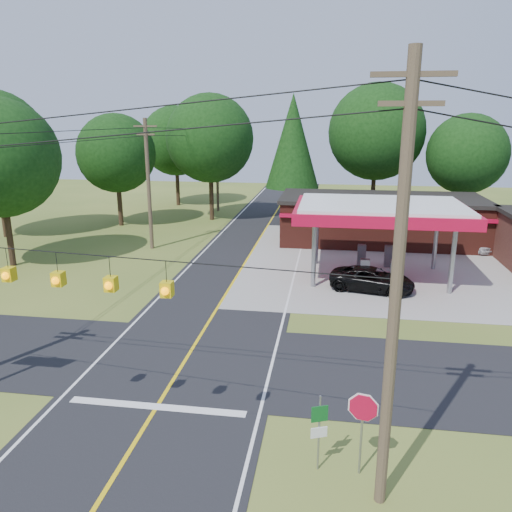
# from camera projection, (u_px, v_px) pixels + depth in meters

# --- Properties ---
(ground) EXTENTS (120.00, 120.00, 0.00)m
(ground) POSITION_uv_depth(u_px,v_px,m) (185.00, 361.00, 21.27)
(ground) COLOR #4B6322
(ground) RESTS_ON ground
(main_highway) EXTENTS (8.00, 120.00, 0.02)m
(main_highway) POSITION_uv_depth(u_px,v_px,m) (185.00, 360.00, 21.27)
(main_highway) COLOR black
(main_highway) RESTS_ON ground
(cross_road) EXTENTS (70.00, 7.00, 0.02)m
(cross_road) POSITION_uv_depth(u_px,v_px,m) (185.00, 360.00, 21.27)
(cross_road) COLOR black
(cross_road) RESTS_ON ground
(lane_center_yellow) EXTENTS (0.15, 110.00, 0.00)m
(lane_center_yellow) POSITION_uv_depth(u_px,v_px,m) (185.00, 360.00, 21.26)
(lane_center_yellow) COLOR yellow
(lane_center_yellow) RESTS_ON main_highway
(gas_canopy) EXTENTS (10.60, 7.40, 4.88)m
(gas_canopy) POSITION_uv_depth(u_px,v_px,m) (381.00, 213.00, 31.22)
(gas_canopy) COLOR gray
(gas_canopy) RESTS_ON ground
(convenience_store) EXTENTS (16.40, 7.55, 3.80)m
(convenience_store) POSITION_uv_depth(u_px,v_px,m) (380.00, 219.00, 41.22)
(convenience_store) COLOR #582119
(convenience_store) RESTS_ON ground
(utility_pole_near_right) EXTENTS (1.80, 0.30, 11.50)m
(utility_pole_near_right) POSITION_uv_depth(u_px,v_px,m) (396.00, 293.00, 11.93)
(utility_pole_near_right) COLOR #473828
(utility_pole_near_right) RESTS_ON ground
(utility_pole_far_left) EXTENTS (1.80, 0.30, 10.00)m
(utility_pole_far_left) POSITION_uv_depth(u_px,v_px,m) (148.00, 183.00, 38.18)
(utility_pole_far_left) COLOR #473828
(utility_pole_far_left) RESTS_ON ground
(utility_pole_north) EXTENTS (0.30, 0.30, 9.50)m
(utility_pole_north) POSITION_uv_depth(u_px,v_px,m) (217.00, 168.00, 54.28)
(utility_pole_north) COLOR #473828
(utility_pole_north) RESTS_ON ground
(overhead_beacons) EXTENTS (17.04, 2.04, 1.03)m
(overhead_beacons) POSITION_uv_depth(u_px,v_px,m) (82.00, 257.00, 14.03)
(overhead_beacons) COLOR black
(overhead_beacons) RESTS_ON ground
(treeline_backdrop) EXTENTS (70.27, 51.59, 13.30)m
(treeline_backdrop) POSITION_uv_depth(u_px,v_px,m) (272.00, 149.00, 42.02)
(treeline_backdrop) COLOR #332316
(treeline_backdrop) RESTS_ON ground
(suv_car) EXTENTS (5.88, 5.88, 1.37)m
(suv_car) POSITION_uv_depth(u_px,v_px,m) (372.00, 280.00, 29.73)
(suv_car) COLOR black
(suv_car) RESTS_ON ground
(sedan_car) EXTENTS (4.74, 4.74, 1.20)m
(sedan_car) POSITION_uv_depth(u_px,v_px,m) (474.00, 243.00, 38.68)
(sedan_car) COLOR white
(sedan_car) RESTS_ON ground
(octagonal_stop_sign) EXTENTS (0.89, 0.24, 2.62)m
(octagonal_stop_sign) POSITION_uv_depth(u_px,v_px,m) (363.00, 414.00, 14.01)
(octagonal_stop_sign) COLOR gray
(octagonal_stop_sign) RESTS_ON ground
(route_sign_post) EXTENTS (0.47, 0.21, 2.43)m
(route_sign_post) POSITION_uv_depth(u_px,v_px,m) (319.00, 426.00, 14.31)
(route_sign_post) COLOR gray
(route_sign_post) RESTS_ON ground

